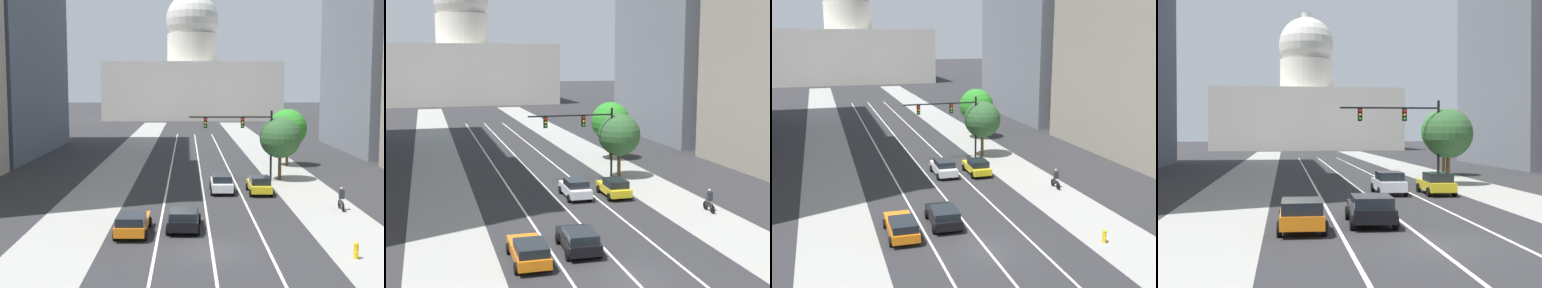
# 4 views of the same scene
# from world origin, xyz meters

# --- Properties ---
(ground_plane) EXTENTS (400.00, 400.00, 0.00)m
(ground_plane) POSITION_xyz_m (0.00, 40.00, 0.00)
(ground_plane) COLOR #2B2B2D
(sidewalk_left) EXTENTS (5.06, 130.00, 0.01)m
(sidewalk_left) POSITION_xyz_m (-8.80, 35.00, 0.01)
(sidewalk_left) COLOR gray
(sidewalk_left) RESTS_ON ground
(sidewalk_right) EXTENTS (5.06, 130.00, 0.01)m
(sidewalk_right) POSITION_xyz_m (8.80, 35.00, 0.01)
(sidewalk_right) COLOR gray
(sidewalk_right) RESTS_ON ground
(lane_stripe_left) EXTENTS (0.16, 90.00, 0.01)m
(lane_stripe_left) POSITION_xyz_m (-3.13, 25.00, 0.01)
(lane_stripe_left) COLOR white
(lane_stripe_left) RESTS_ON ground
(lane_stripe_center) EXTENTS (0.16, 90.00, 0.01)m
(lane_stripe_center) POSITION_xyz_m (0.00, 25.00, 0.01)
(lane_stripe_center) COLOR white
(lane_stripe_center) RESTS_ON ground
(lane_stripe_right) EXTENTS (0.16, 90.00, 0.01)m
(lane_stripe_right) POSITION_xyz_m (3.13, 25.00, 0.01)
(lane_stripe_right) COLOR white
(lane_stripe_right) RESTS_ON ground
(capitol_building) EXTENTS (44.90, 22.34, 33.79)m
(capitol_building) POSITION_xyz_m (0.00, 115.81, 10.68)
(capitol_building) COLOR beige
(capitol_building) RESTS_ON ground
(car_orange) EXTENTS (2.07, 4.55, 1.40)m
(car_orange) POSITION_xyz_m (-4.71, 3.47, 0.74)
(car_orange) COLOR orange
(car_orange) RESTS_ON ground
(car_yellow) EXTENTS (1.96, 4.18, 1.50)m
(car_yellow) POSITION_xyz_m (4.70, 15.87, 0.78)
(car_yellow) COLOR yellow
(car_yellow) RESTS_ON ground
(car_black) EXTENTS (2.22, 4.25, 1.37)m
(car_black) POSITION_xyz_m (-1.57, 4.55, 0.74)
(car_black) COLOR black
(car_black) RESTS_ON ground
(car_white) EXTENTS (2.01, 4.29, 1.54)m
(car_white) POSITION_xyz_m (1.57, 16.44, 0.80)
(car_white) COLOR silver
(car_white) RESTS_ON ground
(traffic_signal_mast) EXTENTS (7.87, 0.39, 6.69)m
(traffic_signal_mast) POSITION_xyz_m (4.11, 21.88, 4.75)
(traffic_signal_mast) COLOR black
(traffic_signal_mast) RESTS_ON ground
(fire_hydrant) EXTENTS (0.26, 0.35, 0.91)m
(fire_hydrant) POSITION_xyz_m (7.53, -1.28, 0.46)
(fire_hydrant) COLOR yellow
(fire_hydrant) RESTS_ON ground
(cyclist) EXTENTS (0.37, 1.70, 1.72)m
(cyclist) POSITION_xyz_m (9.89, 9.79, 0.85)
(cyclist) COLOR black
(cyclist) RESTS_ON ground
(street_tree_far_right) EXTENTS (4.32, 4.32, 6.40)m
(street_tree_far_right) POSITION_xyz_m (9.90, 31.62, 4.23)
(street_tree_far_right) COLOR #51381E
(street_tree_far_right) RESTS_ON ground
(street_tree_mid_right) EXTENTS (3.96, 3.96, 6.09)m
(street_tree_mid_right) POSITION_xyz_m (7.51, 22.40, 4.09)
(street_tree_mid_right) COLOR #51381E
(street_tree_mid_right) RESTS_ON ground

